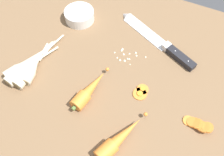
{
  "coord_description": "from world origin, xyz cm",
  "views": [
    {
      "loc": [
        17.54,
        -38.95,
        66.01
      ],
      "look_at": [
        0.0,
        -2.0,
        1.5
      ],
      "focal_mm": 38.87,
      "sensor_mm": 36.0,
      "label": 1
    }
  ],
  "objects_px": {
    "parsnip_mid_left": "(30,63)",
    "parsnip_outer": "(23,68)",
    "parsnip_back": "(24,67)",
    "carrot_slice_stray_mid": "(143,89)",
    "chefs_knife": "(154,38)",
    "parsnip_mid_right": "(30,70)",
    "carrot_slice_stray_near": "(140,94)",
    "carrot_slice_stack": "(198,124)",
    "whole_carrot_second": "(118,140)",
    "parsnip_front": "(32,68)",
    "prep_bowl": "(79,15)",
    "whole_carrot": "(89,91)"
  },
  "relations": [
    {
      "from": "parsnip_mid_right",
      "to": "carrot_slice_stack",
      "type": "bearing_deg",
      "value": 5.71
    },
    {
      "from": "carrot_slice_stray_mid",
      "to": "whole_carrot",
      "type": "bearing_deg",
      "value": -149.41
    },
    {
      "from": "chefs_knife",
      "to": "parsnip_outer",
      "type": "bearing_deg",
      "value": -136.67
    },
    {
      "from": "parsnip_mid_right",
      "to": "parsnip_back",
      "type": "bearing_deg",
      "value": 176.2
    },
    {
      "from": "chefs_knife",
      "to": "carrot_slice_stray_mid",
      "type": "xyz_separation_m",
      "value": [
        0.04,
        -0.21,
        -0.0
      ]
    },
    {
      "from": "chefs_knife",
      "to": "carrot_slice_stray_near",
      "type": "relative_size",
      "value": 7.52
    },
    {
      "from": "parsnip_back",
      "to": "carrot_slice_stray_near",
      "type": "relative_size",
      "value": 4.33
    },
    {
      "from": "chefs_knife",
      "to": "carrot_slice_stray_mid",
      "type": "distance_m",
      "value": 0.22
    },
    {
      "from": "carrot_slice_stray_near",
      "to": "whole_carrot_second",
      "type": "bearing_deg",
      "value": -89.27
    },
    {
      "from": "parsnip_front",
      "to": "prep_bowl",
      "type": "xyz_separation_m",
      "value": [
        0.02,
        0.28,
        0.0
      ]
    },
    {
      "from": "carrot_slice_stray_mid",
      "to": "parsnip_front",
      "type": "bearing_deg",
      "value": -165.46
    },
    {
      "from": "whole_carrot",
      "to": "prep_bowl",
      "type": "xyz_separation_m",
      "value": [
        -0.19,
        0.27,
        0.0
      ]
    },
    {
      "from": "whole_carrot_second",
      "to": "carrot_slice_stray_mid",
      "type": "distance_m",
      "value": 0.18
    },
    {
      "from": "whole_carrot_second",
      "to": "parsnip_front",
      "type": "bearing_deg",
      "value": 164.9
    },
    {
      "from": "parsnip_mid_left",
      "to": "prep_bowl",
      "type": "bearing_deg",
      "value": 81.85
    },
    {
      "from": "carrot_slice_stray_mid",
      "to": "prep_bowl",
      "type": "height_order",
      "value": "prep_bowl"
    },
    {
      "from": "whole_carrot_second",
      "to": "parsnip_mid_left",
      "type": "xyz_separation_m",
      "value": [
        -0.37,
        0.11,
        -0.0
      ]
    },
    {
      "from": "parsnip_back",
      "to": "chefs_knife",
      "type": "bearing_deg",
      "value": 42.61
    },
    {
      "from": "carrot_slice_stray_near",
      "to": "parsnip_outer",
      "type": "bearing_deg",
      "value": -167.38
    },
    {
      "from": "whole_carrot_second",
      "to": "parsnip_mid_right",
      "type": "distance_m",
      "value": 0.36
    },
    {
      "from": "parsnip_front",
      "to": "parsnip_outer",
      "type": "height_order",
      "value": "same"
    },
    {
      "from": "whole_carrot",
      "to": "carrot_slice_stray_mid",
      "type": "xyz_separation_m",
      "value": [
        0.14,
        0.08,
        -0.02
      ]
    },
    {
      "from": "whole_carrot_second",
      "to": "whole_carrot",
      "type": "bearing_deg",
      "value": 145.29
    },
    {
      "from": "parsnip_front",
      "to": "prep_bowl",
      "type": "relative_size",
      "value": 1.57
    },
    {
      "from": "parsnip_mid_right",
      "to": "carrot_slice_stray_near",
      "type": "xyz_separation_m",
      "value": [
        0.35,
        0.08,
        -0.02
      ]
    },
    {
      "from": "parsnip_mid_left",
      "to": "carrot_slice_stray_mid",
      "type": "height_order",
      "value": "parsnip_mid_left"
    },
    {
      "from": "parsnip_outer",
      "to": "whole_carrot",
      "type": "bearing_deg",
      "value": 4.29
    },
    {
      "from": "chefs_knife",
      "to": "parsnip_front",
      "type": "height_order",
      "value": "parsnip_front"
    },
    {
      "from": "parsnip_mid_left",
      "to": "parsnip_outer",
      "type": "bearing_deg",
      "value": -105.81
    },
    {
      "from": "whole_carrot",
      "to": "whole_carrot_second",
      "type": "bearing_deg",
      "value": -34.71
    },
    {
      "from": "whole_carrot_second",
      "to": "prep_bowl",
      "type": "relative_size",
      "value": 1.69
    },
    {
      "from": "carrot_slice_stray_near",
      "to": "parsnip_mid_right",
      "type": "bearing_deg",
      "value": -167.24
    },
    {
      "from": "carrot_slice_stray_near",
      "to": "carrot_slice_stray_mid",
      "type": "xyz_separation_m",
      "value": [
        0.0,
        0.02,
        0.0
      ]
    },
    {
      "from": "parsnip_front",
      "to": "whole_carrot_second",
      "type": "bearing_deg",
      "value": -15.1
    },
    {
      "from": "chefs_knife",
      "to": "carrot_slice_stack",
      "type": "bearing_deg",
      "value": -48.99
    },
    {
      "from": "parsnip_front",
      "to": "parsnip_back",
      "type": "bearing_deg",
      "value": -168.13
    },
    {
      "from": "parsnip_front",
      "to": "parsnip_back",
      "type": "height_order",
      "value": "same"
    },
    {
      "from": "whole_carrot",
      "to": "parsnip_outer",
      "type": "bearing_deg",
      "value": -175.71
    },
    {
      "from": "prep_bowl",
      "to": "parsnip_outer",
      "type": "bearing_deg",
      "value": -98.92
    },
    {
      "from": "parsnip_mid_right",
      "to": "parsnip_outer",
      "type": "relative_size",
      "value": 1.01
    },
    {
      "from": "parsnip_mid_left",
      "to": "carrot_slice_stray_near",
      "type": "height_order",
      "value": "parsnip_mid_left"
    },
    {
      "from": "parsnip_front",
      "to": "carrot_slice_stray_mid",
      "type": "bearing_deg",
      "value": 14.54
    },
    {
      "from": "parsnip_back",
      "to": "carrot_slice_stray_mid",
      "type": "xyz_separation_m",
      "value": [
        0.38,
        0.1,
        -0.02
      ]
    },
    {
      "from": "carrot_slice_stack",
      "to": "prep_bowl",
      "type": "relative_size",
      "value": 0.76
    },
    {
      "from": "parsnip_outer",
      "to": "carrot_slice_stray_mid",
      "type": "xyz_separation_m",
      "value": [
        0.37,
        0.1,
        -0.02
      ]
    },
    {
      "from": "whole_carrot_second",
      "to": "carrot_slice_stray_near",
      "type": "bearing_deg",
      "value": 90.73
    },
    {
      "from": "whole_carrot",
      "to": "carrot_slice_stray_mid",
      "type": "height_order",
      "value": "whole_carrot"
    },
    {
      "from": "parsnip_front",
      "to": "chefs_knife",
      "type": "bearing_deg",
      "value": 44.56
    },
    {
      "from": "carrot_slice_stray_mid",
      "to": "parsnip_mid_right",
      "type": "bearing_deg",
      "value": -164.44
    },
    {
      "from": "parsnip_back",
      "to": "parsnip_mid_right",
      "type": "bearing_deg",
      "value": -3.8
    }
  ]
}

